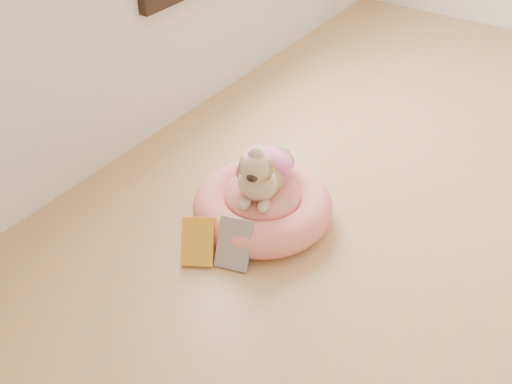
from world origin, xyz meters
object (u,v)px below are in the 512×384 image
Objects in this scene: pet_bed at (263,206)px; book_yellow at (198,241)px; dog at (262,162)px; book_white at (234,244)px.

pet_bed is 3.09× the size of book_yellow.
pet_bed is 0.22m from dog.
dog is 0.35m from book_white.
pet_bed is at bearing -64.37° from dog.
book_yellow is (-0.07, -0.35, -0.21)m from dog.
book_white is at bearing -97.98° from dog.
book_white reaches higher than book_yellow.
book_white is at bearing -5.97° from book_yellow.
book_white is (0.13, 0.06, 0.01)m from book_yellow.
book_yellow is 0.15m from book_white.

